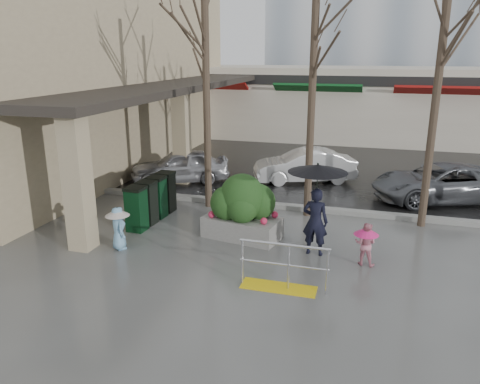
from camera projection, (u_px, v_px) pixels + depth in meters
The scene contains 20 objects.
ground at pixel (236, 258), 11.37m from camera, with size 120.00×120.00×0.00m, color #51514F.
street_asphalt at pixel (329, 126), 31.61m from camera, with size 120.00×36.00×0.01m, color black.
curb at pixel (272, 205), 15.03m from camera, with size 120.00×0.30×0.15m, color gray.
near_building at pixel (88, 72), 19.98m from camera, with size 6.00×18.00×8.00m, color tan.
canopy_slab at pixel (179, 82), 18.97m from camera, with size 2.80×18.00×0.25m, color #2D2823.
pillar_front at pixel (78, 182), 11.44m from camera, with size 0.55×0.55×3.50m, color tan.
pillar_back at pixel (182, 137), 17.43m from camera, with size 0.55×0.55×3.50m, color tan.
storefront_row at pixel (359, 103), 26.79m from camera, with size 34.00×6.74×4.00m.
handrail at pixel (282, 272), 9.79m from camera, with size 1.90×0.50×1.03m.
tree_west at pixel (205, 42), 13.76m from camera, with size 3.20×3.20×6.80m.
tree_midwest at pixel (315, 36), 12.86m from camera, with size 3.20×3.20×7.00m.
tree_mideast at pixel (442, 50), 12.09m from camera, with size 3.20×3.20×6.50m.
woman at pixel (316, 197), 11.17m from camera, with size 1.43×1.43×2.31m.
child_pink at pixel (366, 241), 10.85m from camera, with size 0.58×0.58×1.03m.
child_blue at pixel (118, 224), 11.71m from camera, with size 0.63×0.63×1.11m.
planter at pixel (243, 207), 12.41m from camera, with size 2.17×1.36×1.76m.
news_boxes at pixel (152, 200), 13.74m from camera, with size 0.61×2.28×1.26m.
car_a at pixel (180, 166), 17.86m from camera, with size 1.49×3.70×1.26m, color #AEAEB3.
car_b at pixel (304, 166), 17.88m from camera, with size 1.33×3.82×1.26m, color white.
car_c at pixel (442, 183), 15.56m from camera, with size 2.09×4.53×1.26m, color slate.
Camera 1 is at (2.99, -9.99, 4.79)m, focal length 35.00 mm.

